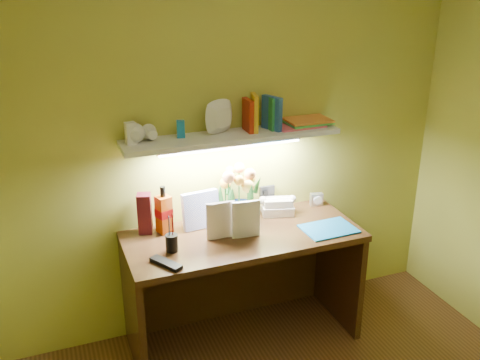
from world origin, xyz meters
The scene contains 13 objects.
desk centered at (0.00, 1.20, 0.38)m, with size 1.40×0.60×0.75m, color #33150D.
flower_bouquet centered at (0.04, 1.37, 0.94)m, with size 0.24×0.24×0.37m, color #051435, non-canonical shape.
telephone centered at (0.31, 1.39, 0.81)m, with size 0.20×0.15×0.12m, color white, non-canonical shape.
desk_clock centered at (0.61, 1.41, 0.79)m, with size 0.08×0.04×0.08m, color silver.
whisky_bottle centered at (-0.43, 1.39, 0.90)m, with size 0.08×0.08×0.29m, color #BD4A0C, non-canonical shape.
whisky_box centered at (-0.53, 1.43, 0.87)m, with size 0.08×0.08×0.25m, color #4F111A.
pen_cup centered at (-0.45, 1.15, 0.83)m, with size 0.07×0.07×0.17m, color black.
art_card centered at (-0.21, 1.38, 0.86)m, with size 0.23×0.05×0.23m, color white, non-canonical shape.
tv_remote centered at (-0.51, 1.01, 0.76)m, with size 0.05×0.20×0.02m, color black.
blue_folder centered at (0.50, 1.07, 0.75)m, with size 0.31×0.23×0.01m, color #197CC7.
desk_book_a centered at (-0.23, 1.20, 0.86)m, with size 0.17×0.02×0.23m, color white.
desk_book_b centered at (-0.08, 1.16, 0.86)m, with size 0.17×0.02×0.23m, color white.
wall_shelf centered at (0.02, 1.38, 1.33)m, with size 1.30×0.27×0.25m.
Camera 1 is at (-1.04, -1.44, 2.20)m, focal length 40.00 mm.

